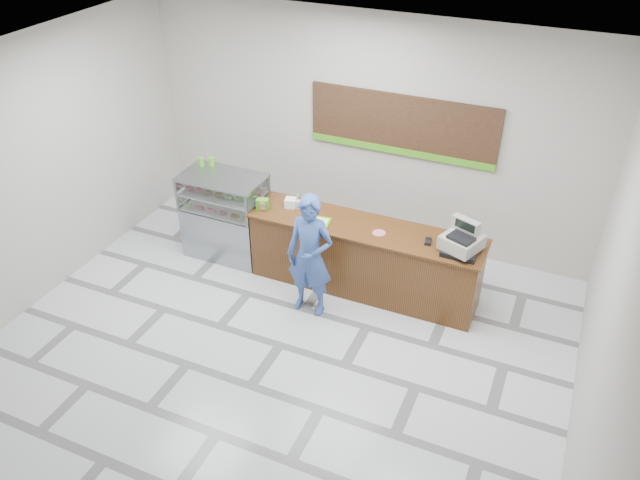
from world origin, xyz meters
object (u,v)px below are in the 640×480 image
at_px(sales_counter, 364,258).
at_px(cash_register, 462,241).
at_px(customer, 310,256).
at_px(serving_tray, 317,221).
at_px(display_case, 225,215).

xyz_separation_m(sales_counter, cash_register, (1.30, -0.06, 0.67)).
bearing_deg(customer, cash_register, 19.35).
height_order(sales_counter, cash_register, cash_register).
height_order(sales_counter, serving_tray, serving_tray).
bearing_deg(cash_register, customer, -138.78).
relative_size(sales_counter, display_case, 2.45).
xyz_separation_m(display_case, customer, (1.72, -0.71, 0.19)).
bearing_deg(serving_tray, sales_counter, 4.16).
xyz_separation_m(sales_counter, customer, (-0.50, -0.72, 0.35)).
bearing_deg(customer, display_case, 156.92).
height_order(sales_counter, customer, customer).
height_order(display_case, serving_tray, display_case).
height_order(sales_counter, display_case, display_case).
xyz_separation_m(display_case, cash_register, (3.52, -0.06, 0.51)).
bearing_deg(sales_counter, customer, -124.90).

